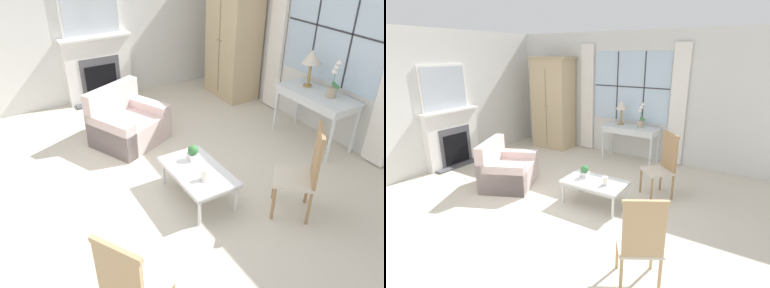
{
  "view_description": "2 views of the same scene",
  "coord_description": "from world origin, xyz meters",
  "views": [
    {
      "loc": [
        3.62,
        -1.4,
        2.87
      ],
      "look_at": [
        0.31,
        0.51,
        0.62
      ],
      "focal_mm": 35.0,
      "sensor_mm": 36.0,
      "label": 1
    },
    {
      "loc": [
        2.62,
        -3.35,
        2.33
      ],
      "look_at": [
        0.1,
        0.64,
        0.89
      ],
      "focal_mm": 28.0,
      "sensor_mm": 36.0,
      "label": 2
    }
  ],
  "objects": [
    {
      "name": "ground_plane",
      "position": [
        0.0,
        0.0,
        0.0
      ],
      "size": [
        14.0,
        14.0,
        0.0
      ],
      "primitive_type": "plane",
      "color": "beige"
    },
    {
      "name": "wall_back_windowed",
      "position": [
        0.0,
        3.02,
        1.4
      ],
      "size": [
        7.2,
        0.14,
        2.8
      ],
      "color": "silver",
      "rests_on": "ground_plane"
    },
    {
      "name": "wall_left",
      "position": [
        -3.03,
        0.6,
        1.4
      ],
      "size": [
        0.06,
        7.2,
        2.8
      ],
      "primitive_type": "cube",
      "color": "silver",
      "rests_on": "ground_plane"
    },
    {
      "name": "fireplace",
      "position": [
        -2.91,
        0.4,
        0.7
      ],
      "size": [
        0.34,
        1.26,
        2.11
      ],
      "color": "#515156",
      "rests_on": "ground_plane"
    },
    {
      "name": "armoire",
      "position": [
        -1.91,
        2.65,
        1.13
      ],
      "size": [
        1.04,
        0.66,
        2.25
      ],
      "color": "tan",
      "rests_on": "ground_plane"
    },
    {
      "name": "console_table",
      "position": [
        0.19,
        2.66,
        0.69
      ],
      "size": [
        1.19,
        0.56,
        0.78
      ],
      "color": "silver",
      "rests_on": "ground_plane"
    },
    {
      "name": "table_lamp",
      "position": [
        -0.08,
        2.73,
        1.21
      ],
      "size": [
        0.26,
        0.26,
        0.55
      ],
      "color": "#9E7F47",
      "rests_on": "console_table"
    },
    {
      "name": "potted_orchid",
      "position": [
        0.39,
        2.71,
        0.97
      ],
      "size": [
        0.18,
        0.14,
        0.54
      ],
      "color": "tan",
      "rests_on": "console_table"
    },
    {
      "name": "armchair_upholstered",
      "position": [
        -1.18,
        0.26,
        0.27
      ],
      "size": [
        1.16,
        1.24,
        0.83
      ],
      "color": "beige",
      "rests_on": "ground_plane"
    },
    {
      "name": "side_chair_wooden",
      "position": [
        1.34,
        1.33,
        0.6
      ],
      "size": [
        0.62,
        0.62,
        1.09
      ],
      "color": "beige",
      "rests_on": "ground_plane"
    },
    {
      "name": "accent_chair_wooden",
      "position": [
        1.79,
        -0.88,
        0.58
      ],
      "size": [
        0.6,
        0.6,
        1.05
      ],
      "color": "beige",
      "rests_on": "ground_plane"
    },
    {
      "name": "coffee_table",
      "position": [
        0.52,
        0.47,
        0.35
      ],
      "size": [
        0.98,
        0.59,
        0.39
      ],
      "color": "silver",
      "rests_on": "ground_plane"
    },
    {
      "name": "potted_plant_small",
      "position": [
        0.29,
        0.53,
        0.49
      ],
      "size": [
        0.13,
        0.13,
        0.2
      ],
      "color": "white",
      "rests_on": "coffee_table"
    },
    {
      "name": "pillar_candle",
      "position": [
        0.72,
        0.43,
        0.45
      ],
      "size": [
        0.11,
        0.11,
        0.15
      ],
      "color": "silver",
      "rests_on": "coffee_table"
    }
  ]
}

